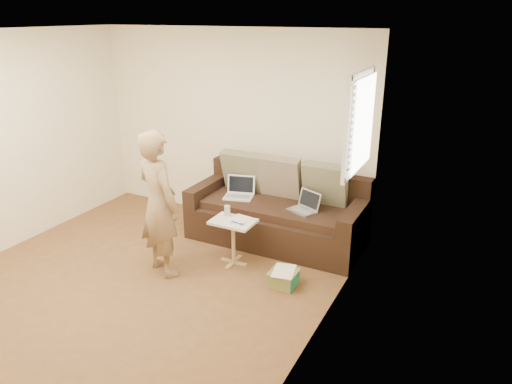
{
  "coord_description": "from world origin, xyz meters",
  "views": [
    {
      "loc": [
        3.16,
        -3.27,
        2.77
      ],
      "look_at": [
        0.8,
        1.4,
        0.78
      ],
      "focal_mm": 33.3,
      "sensor_mm": 36.0,
      "label": 1
    }
  ],
  "objects_px": {
    "sofa": "(276,210)",
    "person": "(159,204)",
    "laptop_silver": "(302,212)",
    "striped_box": "(284,278)",
    "drinking_glass": "(227,211)",
    "side_table": "(233,242)",
    "laptop_white": "(238,198)"
  },
  "relations": [
    {
      "from": "sofa",
      "to": "person",
      "type": "bearing_deg",
      "value": -122.88
    },
    {
      "from": "laptop_silver",
      "to": "striped_box",
      "type": "distance_m",
      "value": 0.95
    },
    {
      "from": "person",
      "to": "drinking_glass",
      "type": "distance_m",
      "value": 0.82
    },
    {
      "from": "laptop_silver",
      "to": "side_table",
      "type": "distance_m",
      "value": 0.91
    },
    {
      "from": "person",
      "to": "striped_box",
      "type": "xyz_separation_m",
      "value": [
        1.35,
        0.33,
        -0.74
      ]
    },
    {
      "from": "laptop_silver",
      "to": "sofa",
      "type": "bearing_deg",
      "value": -171.9
    },
    {
      "from": "person",
      "to": "laptop_white",
      "type": "bearing_deg",
      "value": -83.32
    },
    {
      "from": "sofa",
      "to": "person",
      "type": "relative_size",
      "value": 1.33
    },
    {
      "from": "person",
      "to": "laptop_silver",
      "type": "bearing_deg",
      "value": -115.33
    },
    {
      "from": "drinking_glass",
      "to": "striped_box",
      "type": "height_order",
      "value": "drinking_glass"
    },
    {
      "from": "drinking_glass",
      "to": "laptop_silver",
      "type": "bearing_deg",
      "value": 37.53
    },
    {
      "from": "sofa",
      "to": "person",
      "type": "height_order",
      "value": "person"
    },
    {
      "from": "laptop_white",
      "to": "striped_box",
      "type": "bearing_deg",
      "value": -55.8
    },
    {
      "from": "drinking_glass",
      "to": "sofa",
      "type": "bearing_deg",
      "value": 63.34
    },
    {
      "from": "laptop_silver",
      "to": "person",
      "type": "bearing_deg",
      "value": -111.85
    },
    {
      "from": "sofa",
      "to": "side_table",
      "type": "xyz_separation_m",
      "value": [
        -0.2,
        -0.76,
        -0.15
      ]
    },
    {
      "from": "side_table",
      "to": "sofa",
      "type": "bearing_deg",
      "value": 75.18
    },
    {
      "from": "sofa",
      "to": "drinking_glass",
      "type": "distance_m",
      "value": 0.76
    },
    {
      "from": "sofa",
      "to": "striped_box",
      "type": "bearing_deg",
      "value": -61.15
    },
    {
      "from": "laptop_silver",
      "to": "laptop_white",
      "type": "xyz_separation_m",
      "value": [
        -0.9,
        0.06,
        0.0
      ]
    },
    {
      "from": "laptop_white",
      "to": "person",
      "type": "xyz_separation_m",
      "value": [
        -0.31,
        -1.23,
        0.31
      ]
    },
    {
      "from": "side_table",
      "to": "striped_box",
      "type": "distance_m",
      "value": 0.77
    },
    {
      "from": "laptop_silver",
      "to": "laptop_white",
      "type": "height_order",
      "value": "laptop_white"
    },
    {
      "from": "laptop_silver",
      "to": "drinking_glass",
      "type": "bearing_deg",
      "value": -118.28
    },
    {
      "from": "drinking_glass",
      "to": "striped_box",
      "type": "distance_m",
      "value": 1.04
    },
    {
      "from": "sofa",
      "to": "side_table",
      "type": "relative_size",
      "value": 4.04
    },
    {
      "from": "sofa",
      "to": "person",
      "type": "xyz_separation_m",
      "value": [
        -0.83,
        -1.28,
        0.4
      ]
    },
    {
      "from": "striped_box",
      "to": "side_table",
      "type": "bearing_deg",
      "value": 165.19
    },
    {
      "from": "sofa",
      "to": "laptop_white",
      "type": "bearing_deg",
      "value": -174.33
    },
    {
      "from": "person",
      "to": "striped_box",
      "type": "relative_size",
      "value": 5.76
    },
    {
      "from": "sofa",
      "to": "laptop_silver",
      "type": "relative_size",
      "value": 6.63
    },
    {
      "from": "laptop_white",
      "to": "drinking_glass",
      "type": "relative_size",
      "value": 3.05
    }
  ]
}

